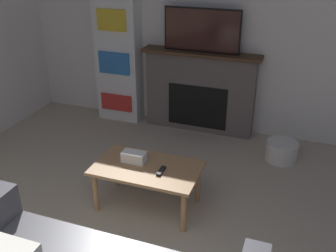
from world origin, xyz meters
The scene contains 8 objects.
wall_back centered at (0.00, 3.90, 1.35)m, with size 5.95×0.06×2.70m.
fireplace centered at (-0.07, 3.76, 0.53)m, with size 1.50×0.28×1.05m.
tv centered at (-0.07, 3.74, 1.31)m, with size 0.94×0.03×0.53m.
coffee_table centered at (-0.07, 1.97, 0.38)m, with size 0.97×0.57×0.44m.
tissue_box centered at (-0.22, 2.02, 0.49)m, with size 0.22×0.12×0.10m.
remote_control centered at (0.08, 1.93, 0.45)m, with size 0.04×0.15×0.02m.
bookshelf centered at (-1.20, 3.74, 0.83)m, with size 0.59×0.29×1.66m.
storage_basket centered at (1.05, 3.28, 0.11)m, with size 0.36×0.36×0.23m.
Camera 1 is at (1.15, -0.84, 2.34)m, focal length 42.00 mm.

